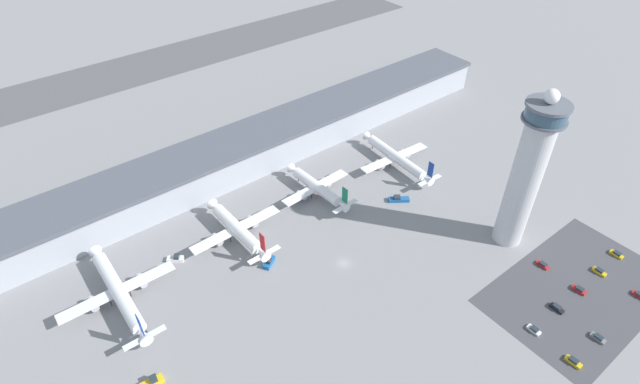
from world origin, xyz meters
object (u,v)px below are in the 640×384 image
(service_truck_baggage, at_px, (398,199))
(car_silver_sedan, at_px, (639,295))
(car_blue_compact, at_px, (598,338))
(car_black_suv, at_px, (579,290))
(control_tower, at_px, (527,173))
(service_truck_fuel, at_px, (152,382))
(airplane_gate_alpha, at_px, (118,292))
(car_grey_coupe, at_px, (534,330))
(car_white_wagon, at_px, (573,362))
(car_green_van, at_px, (617,254))
(airplane_gate_delta, at_px, (396,157))
(service_truck_water, at_px, (176,259))
(car_yellow_taxi, at_px, (557,308))
(car_maroon_suv, at_px, (599,271))
(airplane_gate_bravo, at_px, (237,229))
(airplane_gate_charlie, at_px, (317,187))
(service_truck_catering, at_px, (269,262))
(car_red_hatchback, at_px, (543,265))

(service_truck_baggage, relative_size, car_silver_sedan, 1.96)
(car_blue_compact, bearing_deg, car_black_suv, 46.27)
(control_tower, xyz_separation_m, service_truck_fuel, (-125.77, 25.22, -28.84))
(airplane_gate_alpha, relative_size, car_grey_coupe, 10.79)
(car_white_wagon, relative_size, car_silver_sedan, 1.13)
(service_truck_baggage, distance_m, car_black_suv, 70.69)
(car_grey_coupe, bearing_deg, car_green_van, 0.33)
(service_truck_baggage, distance_m, car_white_wagon, 83.38)
(airplane_gate_delta, bearing_deg, service_truck_water, 176.13)
(car_silver_sedan, xyz_separation_m, car_yellow_taxi, (-25.67, 13.64, 0.07))
(control_tower, xyz_separation_m, car_maroon_suv, (10.57, -29.87, -29.28))
(control_tower, relative_size, car_green_van, 13.10)
(car_blue_compact, height_order, car_maroon_suv, car_maroon_suv)
(car_grey_coupe, height_order, car_green_van, car_green_van)
(car_maroon_suv, bearing_deg, service_truck_water, 139.62)
(airplane_gate_bravo, relative_size, car_grey_coupe, 8.65)
(airplane_gate_charlie, height_order, car_black_suv, airplane_gate_charlie)
(service_truck_fuel, xyz_separation_m, car_black_suv, (123.48, -55.12, -0.44))
(airplane_gate_delta, xyz_separation_m, car_white_wagon, (-28.57, -100.55, -3.60))
(airplane_gate_bravo, bearing_deg, car_maroon_suv, -45.88)
(airplane_gate_delta, relative_size, car_green_van, 9.28)
(airplane_gate_delta, xyz_separation_m, car_green_van, (22.85, -86.99, -3.64))
(service_truck_catering, xyz_separation_m, service_truck_baggage, (59.71, -3.46, -0.18))
(car_green_van, bearing_deg, car_white_wagon, -165.22)
(service_truck_water, bearing_deg, car_yellow_taxi, -47.65)
(service_truck_fuel, bearing_deg, service_truck_baggage, 7.38)
(service_truck_water, xyz_separation_m, car_black_suv, (97.93, -94.24, -0.29))
(airplane_gate_charlie, distance_m, car_white_wagon, 106.20)
(car_red_hatchback, bearing_deg, airplane_gate_bravo, 134.45)
(airplane_gate_alpha, xyz_separation_m, car_silver_sedan, (132.73, -101.76, -4.17))
(service_truck_fuel, xyz_separation_m, service_truck_water, (25.55, 39.12, -0.15))
(service_truck_fuel, distance_m, car_grey_coupe, 112.54)
(airplane_gate_charlie, relative_size, car_blue_compact, 7.93)
(car_silver_sedan, bearing_deg, car_white_wagon, 179.86)
(car_black_suv, relative_size, car_grey_coupe, 1.08)
(service_truck_fuel, distance_m, service_truck_water, 46.73)
(service_truck_fuel, xyz_separation_m, car_maroon_suv, (136.34, -55.09, -0.44))
(control_tower, relative_size, service_truck_baggage, 7.36)
(car_black_suv, bearing_deg, car_white_wagon, -153.18)
(car_yellow_taxi, height_order, car_maroon_suv, car_maroon_suv)
(service_truck_water, height_order, car_blue_compact, service_truck_water)
(car_grey_coupe, relative_size, car_green_van, 0.91)
(service_truck_water, relative_size, car_blue_compact, 1.37)
(car_red_hatchback, xyz_separation_m, car_white_wagon, (-26.41, -26.83, 0.06))
(car_black_suv, bearing_deg, airplane_gate_alpha, 143.46)
(airplane_gate_charlie, height_order, service_truck_water, airplane_gate_charlie)
(car_red_hatchback, height_order, car_yellow_taxi, car_yellow_taxi)
(car_black_suv, bearing_deg, car_maroon_suv, 0.13)
(airplane_gate_delta, bearing_deg, service_truck_baggage, -132.01)
(car_blue_compact, bearing_deg, car_white_wagon, 178.92)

